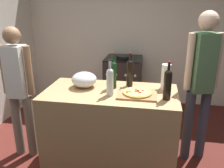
% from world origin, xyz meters
% --- Properties ---
extents(ground_plane, '(4.42, 3.19, 0.02)m').
position_xyz_m(ground_plane, '(0.00, 1.29, -0.01)').
color(ground_plane, '#511E19').
extents(kitchen_wall_rear, '(4.42, 0.10, 2.60)m').
position_xyz_m(kitchen_wall_rear, '(0.00, 2.64, 1.30)').
color(kitchen_wall_rear, silver).
rests_on(kitchen_wall_rear, ground_plane).
extents(counter, '(1.43, 0.74, 0.91)m').
position_xyz_m(counter, '(-0.04, 0.64, 0.45)').
color(counter, tan).
rests_on(counter, ground_plane).
extents(cutting_board, '(0.40, 0.32, 0.02)m').
position_xyz_m(cutting_board, '(0.25, 0.57, 0.92)').
color(cutting_board, '#9E7247').
rests_on(cutting_board, counter).
extents(pizza, '(0.30, 0.30, 0.03)m').
position_xyz_m(pizza, '(0.25, 0.57, 0.94)').
color(pizza, tan).
rests_on(pizza, cutting_board).
extents(mixing_bowl, '(0.28, 0.28, 0.17)m').
position_xyz_m(mixing_bowl, '(-0.36, 0.72, 0.99)').
color(mixing_bowl, '#B2B2B7').
rests_on(mixing_bowl, counter).
extents(paper_towel_roll, '(0.10, 0.10, 0.28)m').
position_xyz_m(paper_towel_roll, '(0.54, 0.84, 1.04)').
color(paper_towel_roll, white).
rests_on(paper_towel_roll, counter).
extents(wine_bottle_dark, '(0.07, 0.07, 0.39)m').
position_xyz_m(wine_bottle_dark, '(0.14, 0.85, 1.07)').
color(wine_bottle_dark, black).
rests_on(wine_bottle_dark, counter).
extents(wine_bottle_amber, '(0.08, 0.08, 0.38)m').
position_xyz_m(wine_bottle_amber, '(0.54, 0.52, 1.07)').
color(wine_bottle_amber, black).
rests_on(wine_bottle_amber, counter).
extents(wine_bottle_green, '(0.07, 0.07, 0.38)m').
position_xyz_m(wine_bottle_green, '(-0.03, 0.53, 1.07)').
color(wine_bottle_green, silver).
rests_on(wine_bottle_green, counter).
extents(wine_bottle_clear, '(0.08, 0.08, 0.40)m').
position_xyz_m(wine_bottle_clear, '(-0.03, 0.75, 1.07)').
color(wine_bottle_clear, '#143819').
rests_on(wine_bottle_clear, counter).
extents(stove, '(0.61, 0.61, 0.95)m').
position_xyz_m(stove, '(-0.11, 2.24, 0.46)').
color(stove, black).
rests_on(stove, ground_plane).
extents(person_in_stripes, '(0.38, 0.20, 1.57)m').
position_xyz_m(person_in_stripes, '(-1.11, 0.63, 0.90)').
color(person_in_stripes, slate).
rests_on(person_in_stripes, ground_plane).
extents(person_in_red, '(0.38, 0.26, 1.74)m').
position_xyz_m(person_in_red, '(0.93, 0.93, 1.01)').
color(person_in_red, '#383D4C').
rests_on(person_in_red, ground_plane).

